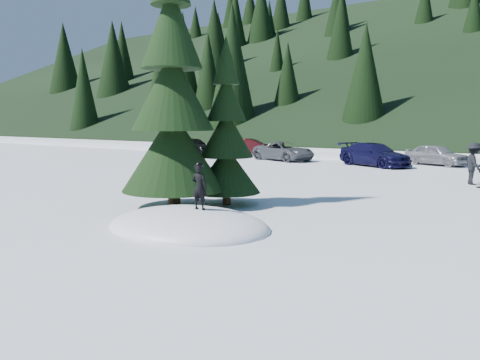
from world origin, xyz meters
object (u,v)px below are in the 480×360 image
Objects in this scene: adult_2 at (474,164)px; car_0 at (194,145)px; spruce_tall at (173,101)px; car_2 at (284,151)px; car_1 at (251,147)px; child_skier at (199,187)px; car_4 at (436,155)px; car_3 at (375,155)px; spruce_short at (226,140)px.

car_0 is (-22.39, 7.65, -0.23)m from adult_2.
adult_2 is 0.46× the size of car_0.
car_2 is at bearing 109.43° from spruce_tall.
adult_2 is 0.46× the size of car_1.
adult_2 is at bearing -118.55° from child_skier.
spruce_tall is at bearing -170.25° from car_4.
spruce_tall reaches higher than car_0.
car_1 is at bearing -64.19° from car_0.
car_4 is (0.82, 21.32, -0.41)m from child_skier.
car_4 is at bearing -21.94° from car_3.
child_skier is 21.34m from car_4.
adult_2 is 19.76m from car_1.
spruce_tall is at bearing -44.64° from child_skier.
car_3 is at bearing 88.65° from spruce_tall.
child_skier is 0.29× the size of car_0.
car_0 is at bearing 84.80° from car_1.
child_skier reaches higher than car_3.
adult_2 reaches higher than car_2.
spruce_tall reaches higher than child_skier.
spruce_short is 15.60m from car_3.
spruce_tall is 2.11m from spruce_short.
car_2 is (-7.09, 15.85, -1.46)m from spruce_short.
car_3 is (6.48, -0.33, 0.05)m from car_2.
spruce_tall reaches higher than spruce_short.
car_4 reaches higher than car_2.
spruce_short is 1.12× the size of car_3.
car_3 is at bearing 17.37° from adult_2.
child_skier is at bearing -148.81° from car_3.
spruce_tall is at bearing -130.93° from car_0.
child_skier reaches higher than car_2.
car_2 is at bearing 34.20° from adult_2.
car_2 is at bearing 123.58° from car_4.
car_0 is (-15.70, 18.95, -2.65)m from spruce_tall.
car_0 is 0.82× the size of car_3.
car_1 is at bearing -69.37° from child_skier.
spruce_short is at bearing -139.42° from car_2.
car_1 reaches higher than car_2.
car_4 is at bearing -8.66° from adult_2.
car_1 is at bearing 118.07° from spruce_tall.
car_0 is (-16.70, 17.55, -1.43)m from spruce_short.
spruce_tall is 20.10m from car_4.
spruce_short is 11.48m from adult_2.
child_skier is 25.77m from car_1.
car_3 reaches higher than car_2.
car_1 is at bearing 31.85° from adult_2.
car_4 is at bearing 82.85° from spruce_short.
child_skier is at bearing -170.41° from car_1.
adult_2 is (5.69, 9.90, -1.20)m from spruce_short.
car_3 is at bearing -87.74° from car_0.
spruce_tall is 2.19× the size of car_0.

